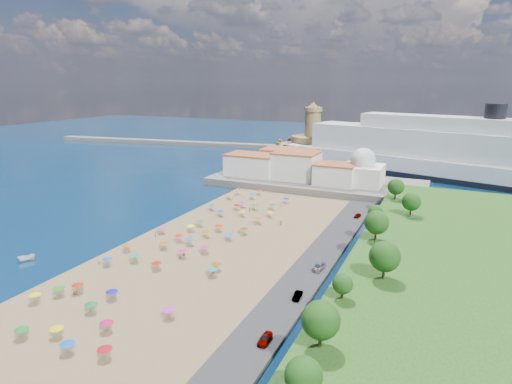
% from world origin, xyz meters
% --- Properties ---
extents(ground, '(700.00, 700.00, 0.00)m').
position_xyz_m(ground, '(0.00, 0.00, 0.00)').
color(ground, '#071938').
rests_on(ground, ground).
extents(terrace, '(90.00, 36.00, 3.00)m').
position_xyz_m(terrace, '(10.00, 73.00, 1.50)').
color(terrace, '#59544C').
rests_on(terrace, ground).
extents(jetty, '(18.00, 70.00, 2.40)m').
position_xyz_m(jetty, '(-12.00, 108.00, 1.20)').
color(jetty, '#59544C').
rests_on(jetty, ground).
extents(breakwater, '(199.03, 34.77, 2.60)m').
position_xyz_m(breakwater, '(-110.00, 153.00, 1.30)').
color(breakwater, '#59544C').
rests_on(breakwater, ground).
extents(waterfront_buildings, '(57.00, 29.00, 11.00)m').
position_xyz_m(waterfront_buildings, '(-3.05, 73.64, 7.88)').
color(waterfront_buildings, silver).
rests_on(waterfront_buildings, terrace).
extents(domed_building, '(16.00, 16.00, 15.00)m').
position_xyz_m(domed_building, '(30.00, 71.00, 8.97)').
color(domed_building, silver).
rests_on(domed_building, terrace).
extents(fortress, '(40.00, 40.00, 32.40)m').
position_xyz_m(fortress, '(-12.00, 138.00, 6.68)').
color(fortress, olive).
rests_on(fortress, ground).
extents(cruise_ship, '(159.16, 63.09, 34.63)m').
position_xyz_m(cruise_ship, '(56.80, 113.49, 10.26)').
color(cruise_ship, black).
rests_on(cruise_ship, ground).
extents(beach_parasols, '(32.03, 116.57, 2.20)m').
position_xyz_m(beach_parasols, '(-1.10, -8.70, 2.15)').
color(beach_parasols, gray).
rests_on(beach_parasols, beach).
extents(beachgoers, '(33.80, 87.34, 1.86)m').
position_xyz_m(beachgoers, '(-0.55, 4.02, 1.12)').
color(beachgoers, tan).
rests_on(beachgoers, beach).
extents(parked_cars, '(2.55, 79.64, 1.41)m').
position_xyz_m(parked_cars, '(36.00, -12.65, 1.37)').
color(parked_cars, gray).
rests_on(parked_cars, promenade).
extents(hillside_trees, '(12.77, 105.47, 7.74)m').
position_xyz_m(hillside_trees, '(48.46, -7.08, 10.21)').
color(hillside_trees, '#382314').
rests_on(hillside_trees, hillside).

